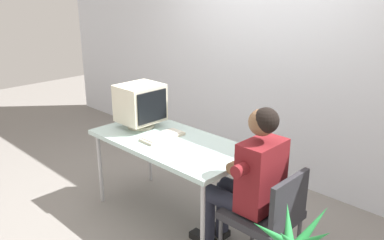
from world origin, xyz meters
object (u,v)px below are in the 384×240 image
Objects in this scene: desk at (171,145)px; person_seated at (248,179)px; keyboard at (163,136)px; crt_monitor at (140,104)px; office_chair at (269,213)px.

person_seated reaches higher than desk.
person_seated is at bearing 0.33° from keyboard.
crt_monitor is 1.35m from person_seated.
person_seated is (-0.20, 0.00, 0.20)m from office_chair.
desk is at bearing 179.37° from person_seated.
desk is 0.86m from person_seated.
crt_monitor is at bearing 178.18° from office_chair.
keyboard is 0.49× the size of office_chair.
keyboard is at bearing -8.25° from crt_monitor.
crt_monitor reaches higher than keyboard.
person_seated is at bearing -2.09° from crt_monitor.
keyboard is (0.37, -0.05, -0.22)m from crt_monitor.
crt_monitor is at bearing 177.91° from person_seated.
desk is at bearing 9.56° from keyboard.
crt_monitor is 0.33× the size of person_seated.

